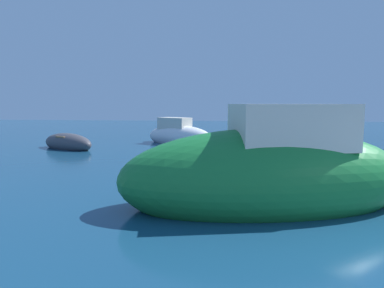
{
  "coord_description": "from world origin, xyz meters",
  "views": [
    {
      "loc": [
        -4.2,
        -4.38,
        2.19
      ],
      "look_at": [
        -6.08,
        11.51,
        0.33
      ],
      "focal_mm": 32.56,
      "sensor_mm": 36.0,
      "label": 1
    }
  ],
  "objects_px": {
    "moored_boat_6": "(267,174)",
    "moored_boat_0": "(287,147)",
    "moored_boat_7": "(265,137)",
    "moored_boat_8": "(179,135)",
    "moored_boat_3": "(68,143)"
  },
  "relations": [
    {
      "from": "moored_boat_6",
      "to": "moored_boat_0",
      "type": "bearing_deg",
      "value": -114.44
    },
    {
      "from": "moored_boat_0",
      "to": "moored_boat_7",
      "type": "xyz_separation_m",
      "value": [
        -0.41,
        5.28,
        -0.09
      ]
    },
    {
      "from": "moored_boat_7",
      "to": "moored_boat_8",
      "type": "height_order",
      "value": "moored_boat_8"
    },
    {
      "from": "moored_boat_0",
      "to": "moored_boat_7",
      "type": "bearing_deg",
      "value": 8.54
    },
    {
      "from": "moored_boat_0",
      "to": "moored_boat_3",
      "type": "xyz_separation_m",
      "value": [
        -10.17,
        1.84,
        -0.19
      ]
    },
    {
      "from": "moored_boat_8",
      "to": "moored_boat_6",
      "type": "bearing_deg",
      "value": -41.68
    },
    {
      "from": "moored_boat_0",
      "to": "moored_boat_8",
      "type": "height_order",
      "value": "moored_boat_8"
    },
    {
      "from": "moored_boat_3",
      "to": "moored_boat_7",
      "type": "xyz_separation_m",
      "value": [
        9.76,
        3.44,
        0.09
      ]
    },
    {
      "from": "moored_boat_0",
      "to": "moored_boat_7",
      "type": "relative_size",
      "value": 1.48
    },
    {
      "from": "moored_boat_3",
      "to": "moored_boat_7",
      "type": "height_order",
      "value": "moored_boat_7"
    },
    {
      "from": "moored_boat_8",
      "to": "moored_boat_0",
      "type": "bearing_deg",
      "value": -11.93
    },
    {
      "from": "moored_boat_3",
      "to": "moored_boat_8",
      "type": "height_order",
      "value": "moored_boat_8"
    },
    {
      "from": "moored_boat_0",
      "to": "moored_boat_6",
      "type": "xyz_separation_m",
      "value": [
        -1.44,
        -6.8,
        0.24
      ]
    },
    {
      "from": "moored_boat_0",
      "to": "moored_boat_8",
      "type": "distance_m",
      "value": 6.95
    },
    {
      "from": "moored_boat_0",
      "to": "moored_boat_3",
      "type": "distance_m",
      "value": 10.34
    }
  ]
}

